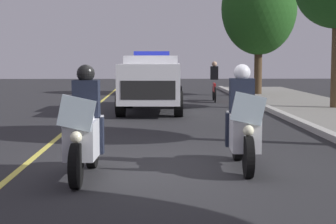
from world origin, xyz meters
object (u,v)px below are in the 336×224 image
object	(u,v)px
cyclist_background	(214,82)
police_motorcycle_lead_left	(85,132)
police_motorcycle_lead_right	(243,126)
tree_behind_suv	(259,9)
police_suv	(152,81)

from	to	relation	value
cyclist_background	police_motorcycle_lead_left	bearing A→B (deg)	-13.71
police_motorcycle_lead_right	tree_behind_suv	size ratio (longest dim) A/B	0.34
police_motorcycle_lead_right	police_motorcycle_lead_left	bearing A→B (deg)	-75.88
police_suv	tree_behind_suv	world-z (taller)	tree_behind_suv
police_motorcycle_lead_left	tree_behind_suv	distance (m)	19.59
police_motorcycle_lead_right	tree_behind_suv	xyz separation A→B (m)	(-17.65, 3.59, 3.48)
police_suv	cyclist_background	distance (m)	5.18
cyclist_background	tree_behind_suv	xyz separation A→B (m)	(-3.48, 2.50, 3.34)
cyclist_background	tree_behind_suv	bearing A→B (deg)	144.33
police_motorcycle_lead_right	tree_behind_suv	world-z (taller)	tree_behind_suv
cyclist_background	police_motorcycle_lead_right	bearing A→B (deg)	-4.40
police_motorcycle_lead_left	police_suv	bearing A→B (deg)	174.50
police_motorcycle_lead_left	cyclist_background	xyz separation A→B (m)	(-14.80, 3.61, 0.14)
police_motorcycle_lead_left	cyclist_background	bearing A→B (deg)	166.29
tree_behind_suv	cyclist_background	bearing A→B (deg)	-35.67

